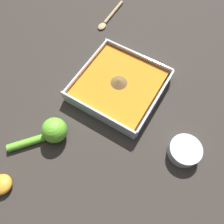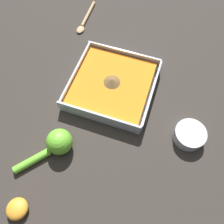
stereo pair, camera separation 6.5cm
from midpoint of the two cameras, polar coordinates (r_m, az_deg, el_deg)
The scene contains 6 objects.
ground_plane at distance 0.70m, azimuth -3.46°, elevation 3.93°, with size 4.00×4.00×0.00m, color #332D28.
square_dish at distance 0.70m, azimuth -2.40°, elevation 6.72°, with size 0.26×0.26×0.05m.
spice_bowl at distance 0.65m, azimuth 16.86°, elevation -6.09°, with size 0.09×0.09×0.04m.
lemon_squeezer at distance 0.63m, azimuth -17.24°, elevation -8.27°, with size 0.13×0.15×0.07m.
lemon_half at distance 0.65m, azimuth -26.43°, elevation -22.04°, with size 0.05×0.05×0.03m.
wooden_spoon at distance 0.94m, azimuth -9.05°, elevation 22.69°, with size 0.03×0.18×0.01m.
Camera 2 is at (0.13, -0.34, 0.60)m, focal length 35.00 mm.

